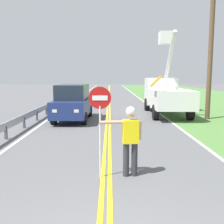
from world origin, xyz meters
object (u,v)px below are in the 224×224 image
at_px(utility_bucket_truck, 165,93).
at_px(utility_pole_near, 211,51).
at_px(stop_sign_paddle, 100,112).
at_px(flagger_worker, 130,137).
at_px(oncoming_suv_nearest, 73,102).

relative_size(utility_bucket_truck, utility_pole_near, 0.88).
bearing_deg(stop_sign_paddle, utility_bucket_truck, 70.22).
bearing_deg(utility_pole_near, flagger_worker, -121.01).
bearing_deg(stop_sign_paddle, oncoming_suv_nearest, 102.34).
bearing_deg(flagger_worker, utility_pole_near, 58.99).
bearing_deg(flagger_worker, oncoming_suv_nearest, 107.16).
bearing_deg(utility_bucket_truck, flagger_worker, -106.39).
bearing_deg(utility_pole_near, utility_bucket_truck, 134.49).
bearing_deg(utility_pole_near, stop_sign_paddle, -124.19).
height_order(flagger_worker, stop_sign_paddle, stop_sign_paddle).
bearing_deg(utility_bucket_truck, stop_sign_paddle, -109.78).
height_order(flagger_worker, oncoming_suv_nearest, oncoming_suv_nearest).
distance_m(utility_bucket_truck, oncoming_suv_nearest, 6.51).
relative_size(flagger_worker, utility_bucket_truck, 0.27).
relative_size(stop_sign_paddle, utility_bucket_truck, 0.34).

